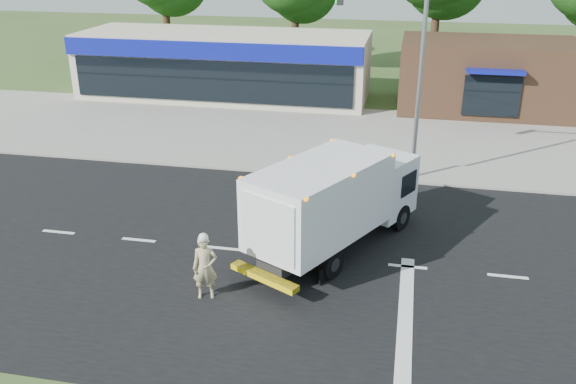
# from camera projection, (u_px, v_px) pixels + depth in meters

# --- Properties ---
(ground) EXTENTS (120.00, 120.00, 0.00)m
(ground) POSITION_uv_depth(u_px,v_px,m) (313.00, 258.00, 19.59)
(ground) COLOR #385123
(ground) RESTS_ON ground
(road_asphalt) EXTENTS (60.00, 14.00, 0.02)m
(road_asphalt) POSITION_uv_depth(u_px,v_px,m) (313.00, 257.00, 19.59)
(road_asphalt) COLOR black
(road_asphalt) RESTS_ON ground
(sidewalk) EXTENTS (60.00, 2.40, 0.12)m
(sidewalk) POSITION_uv_depth(u_px,v_px,m) (343.00, 168.00, 26.97)
(sidewalk) COLOR gray
(sidewalk) RESTS_ON ground
(parking_apron) EXTENTS (60.00, 9.00, 0.02)m
(parking_apron) POSITION_uv_depth(u_px,v_px,m) (356.00, 131.00, 32.22)
(parking_apron) COLOR gray
(parking_apron) RESTS_ON ground
(lane_markings) EXTENTS (55.20, 7.00, 0.01)m
(lane_markings) POSITION_uv_depth(u_px,v_px,m) (350.00, 283.00, 18.12)
(lane_markings) COLOR silver
(lane_markings) RESTS_ON road_asphalt
(ems_box_truck) EXTENTS (5.34, 7.43, 3.20)m
(ems_box_truck) POSITION_uv_depth(u_px,v_px,m) (335.00, 198.00, 19.38)
(ems_box_truck) COLOR black
(ems_box_truck) RESTS_ON ground
(emergency_worker) EXTENTS (0.80, 0.64, 2.03)m
(emergency_worker) POSITION_uv_depth(u_px,v_px,m) (205.00, 266.00, 17.09)
(emergency_worker) COLOR tan
(emergency_worker) RESTS_ON ground
(retail_strip_mall) EXTENTS (18.00, 6.20, 4.00)m
(retail_strip_mall) POSITION_uv_depth(u_px,v_px,m) (224.00, 65.00, 38.45)
(retail_strip_mall) COLOR beige
(retail_strip_mall) RESTS_ON ground
(brown_storefront) EXTENTS (10.00, 6.70, 4.00)m
(brown_storefront) POSITION_uv_depth(u_px,v_px,m) (487.00, 76.00, 35.55)
(brown_storefront) COLOR #382316
(brown_storefront) RESTS_ON ground
(traffic_signal_pole) EXTENTS (3.51, 0.25, 8.00)m
(traffic_signal_pole) POSITION_uv_depth(u_px,v_px,m) (405.00, 62.00, 24.10)
(traffic_signal_pole) COLOR gray
(traffic_signal_pole) RESTS_ON ground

